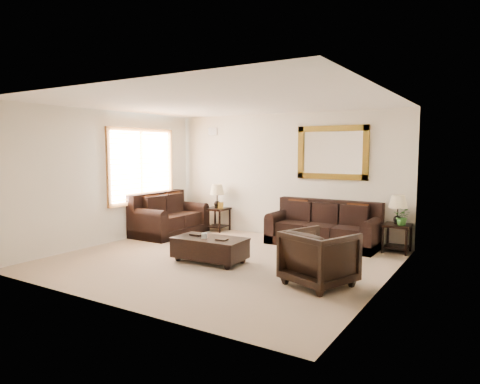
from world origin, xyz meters
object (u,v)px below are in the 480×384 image
Objects in this scene: loveseat at (168,219)px; coffee_table at (210,247)px; end_table_left at (217,201)px; end_table_right at (398,215)px; armchair at (319,255)px; sofa at (324,229)px.

loveseat reaches higher than coffee_table.
loveseat is 1.33× the size of coffee_table.
coffee_table is at bearing -57.77° from end_table_left.
end_table_right is (4.77, 0.95, 0.35)m from loveseat.
coffee_table is (-2.56, -2.40, -0.44)m from end_table_right.
end_table_right is 1.23× the size of armchair.
end_table_right is at bearing 0.10° from end_table_left.
loveseat reaches higher than sofa.
sofa is 2.63m from armchair.
loveseat is 1.93× the size of armchair.
loveseat is 1.24m from end_table_left.
end_table_right reaches higher than coffee_table.
coffee_table is 2.07m from armchair.
loveseat is at bearing -166.59° from sofa.
end_table_right is 0.85× the size of coffee_table.
coffee_table is (1.51, -2.40, -0.46)m from end_table_left.
coffee_table is (-1.18, -2.26, -0.06)m from sofa.
sofa is at bearing -76.59° from loveseat.
loveseat is 1.57× the size of end_table_right.
sofa is 2.50× the size of armchair.
armchair reaches higher than coffee_table.
loveseat is 1.53× the size of end_table_left.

